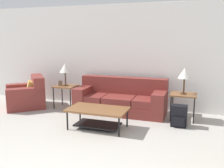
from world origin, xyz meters
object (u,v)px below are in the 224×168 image
object	(u,v)px
table_lamp_left	(65,69)
backpack	(179,116)
table_lamp_right	(185,74)
armchair	(27,96)
coffee_table	(98,114)
side_table_right	(183,96)
side_table_left	(66,88)
couch	(121,100)

from	to	relation	value
table_lamp_left	backpack	distance (m)	2.99
table_lamp_right	armchair	bearing A→B (deg)	-176.27
coffee_table	side_table_right	distance (m)	1.92
armchair	side_table_left	size ratio (longest dim) A/B	2.25
table_lamp_left	backpack	world-z (taller)	table_lamp_left
couch	coffee_table	size ratio (longest dim) A/B	1.84
side_table_left	side_table_right	size ratio (longest dim) A/B	1.00
couch	side_table_left	world-z (taller)	couch
armchair	table_lamp_right	world-z (taller)	table_lamp_right
coffee_table	armchair	bearing A→B (deg)	159.69
side_table_right	table_lamp_left	xyz separation A→B (m)	(-2.88, 0.00, 0.49)
armchair	side_table_right	bearing A→B (deg)	3.73
coffee_table	backpack	xyz separation A→B (m)	(1.51, 0.64, -0.09)
side_table_right	table_lamp_left	world-z (taller)	table_lamp_left
armchair	table_lamp_left	world-z (taller)	table_lamp_left
table_lamp_right	backpack	distance (m)	0.93
couch	backpack	bearing A→B (deg)	-21.74
table_lamp_left	backpack	bearing A→B (deg)	-9.52
table_lamp_right	backpack	size ratio (longest dim) A/B	1.28
couch	backpack	xyz separation A→B (m)	(1.40, -0.56, -0.09)
backpack	side_table_left	bearing A→B (deg)	170.48
side_table_right	table_lamp_right	bearing A→B (deg)	69.44
table_lamp_left	side_table_left	bearing A→B (deg)	-75.96
side_table_left	couch	bearing A→B (deg)	3.25
armchair	couch	bearing A→B (deg)	7.83
couch	table_lamp_right	size ratio (longest dim) A/B	3.84
side_table_left	table_lamp_left	xyz separation A→B (m)	(-0.00, 0.00, 0.49)
couch	side_table_right	distance (m)	1.46
side_table_right	table_lamp_left	bearing A→B (deg)	180.00
table_lamp_left	table_lamp_right	xyz separation A→B (m)	(2.88, 0.00, 0.00)
couch	table_lamp_left	size ratio (longest dim) A/B	3.84
couch	side_table_left	distance (m)	1.46
side_table_right	table_lamp_right	world-z (taller)	table_lamp_right
backpack	coffee_table	bearing A→B (deg)	-157.06
couch	backpack	world-z (taller)	couch
side_table_left	table_lamp_right	distance (m)	2.92
couch	coffee_table	distance (m)	1.20
backpack	table_lamp_right	bearing A→B (deg)	84.97
side_table_left	table_lamp_left	bearing A→B (deg)	104.04
couch	side_table_left	bearing A→B (deg)	-176.75
table_lamp_right	side_table_left	bearing A→B (deg)	-180.00
backpack	side_table_right	bearing A→B (deg)	84.97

